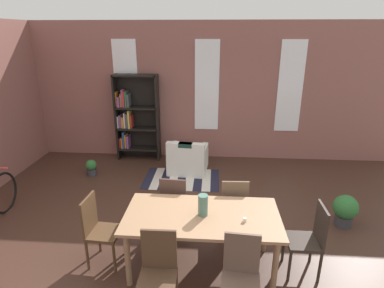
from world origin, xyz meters
name	(u,v)px	position (x,y,z in m)	size (l,w,h in m)	color
ground_plane	(198,248)	(0.00, 0.00, 0.00)	(10.41, 10.41, 0.00)	#41291F
back_wall_brick	(207,92)	(0.00, 3.56, 1.57)	(9.01, 0.12, 3.14)	#8F5851
window_pane_0	(126,85)	(-1.87, 3.49, 1.73)	(0.55, 0.02, 2.04)	white
window_pane_1	(207,86)	(0.00, 3.49, 1.73)	(0.55, 0.02, 2.04)	white
window_pane_2	(290,87)	(1.87, 3.49, 1.73)	(0.55, 0.02, 2.04)	white
dining_table	(202,220)	(0.06, -0.35, 0.69)	(1.92, 0.96, 0.78)	#9A7252
vase_on_table	(203,205)	(0.07, -0.35, 0.91)	(0.12, 0.12, 0.27)	#4C7266
tealight_candle_0	(245,220)	(0.57, -0.46, 0.80)	(0.04, 0.04, 0.05)	silver
tealight_candle_1	(204,212)	(0.08, -0.33, 0.80)	(0.04, 0.04, 0.04)	silver
dining_chair_near_left	(158,271)	(-0.37, -1.06, 0.51)	(0.41, 0.41, 0.95)	#4A3221
dining_chair_far_left	(174,203)	(-0.37, 0.36, 0.51)	(0.42, 0.42, 0.95)	#46302A
dining_chair_head_left	(99,228)	(-1.27, -0.34, 0.51)	(0.43, 0.43, 0.95)	#4E341F
dining_chair_far_right	(233,205)	(0.50, 0.36, 0.51)	(0.42, 0.42, 0.95)	brown
dining_chair_head_right	(310,238)	(1.39, -0.35, 0.51)	(0.40, 0.40, 0.95)	#2F251E
dining_chair_near_right	(241,276)	(0.50, -1.06, 0.51)	(0.43, 0.43, 0.95)	brown
bookshelf_tall	(134,117)	(-1.69, 3.30, 1.02)	(1.01, 0.34, 2.00)	black
armchair_white	(188,159)	(-0.37, 2.60, 0.28)	(0.87, 0.87, 0.75)	white
potted_plant_by_shelf	(345,209)	(2.26, 0.73, 0.29)	(0.38, 0.38, 0.52)	#333338
potted_plant_corner	(91,167)	(-2.40, 2.25, 0.18)	(0.23, 0.23, 0.34)	#333338
striped_rug	(182,179)	(-0.46, 2.19, 0.00)	(1.55, 1.03, 0.01)	#1E1E33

